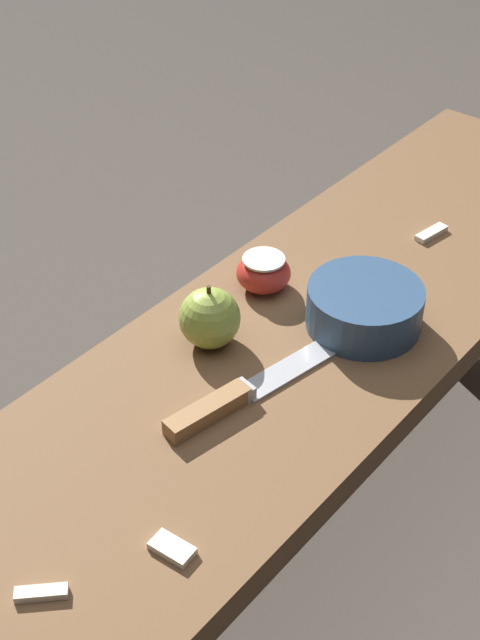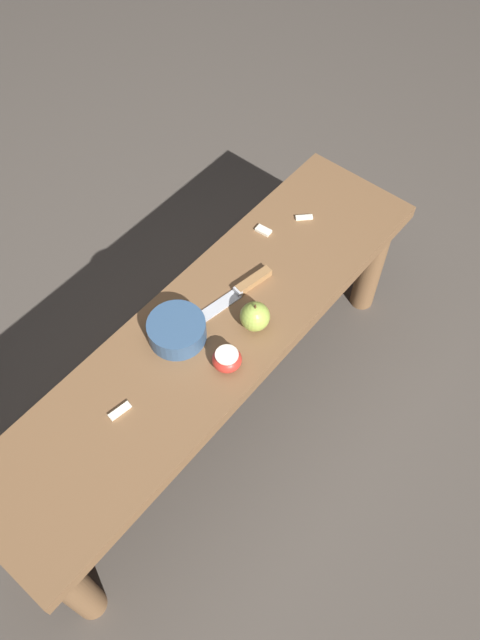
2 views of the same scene
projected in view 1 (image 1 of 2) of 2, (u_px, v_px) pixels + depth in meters
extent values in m
plane|color=#4C443D|center=(286.00, 559.00, 1.35)|extent=(8.00, 8.00, 0.00)
cube|color=brown|center=(297.00, 347.00, 1.09)|extent=(1.35, 0.35, 0.04)
cylinder|color=brown|center=(441.00, 248.00, 1.65)|extent=(0.08, 0.08, 0.40)
cube|color=#B7BABF|center=(293.00, 367.00, 1.03)|extent=(0.15, 0.06, 0.00)
cube|color=#B7BABF|center=(245.00, 390.00, 0.98)|extent=(0.02, 0.03, 0.02)
cube|color=#9E7042|center=(208.00, 411.00, 0.96)|extent=(0.11, 0.04, 0.02)
sphere|color=#9EB747|center=(210.00, 318.00, 1.04)|extent=(0.07, 0.07, 0.07)
cylinder|color=#4C3319|center=(209.00, 291.00, 1.02)|extent=(0.01, 0.01, 0.01)
ellipsoid|color=red|center=(263.00, 273.00, 1.14)|extent=(0.07, 0.07, 0.05)
cylinder|color=white|center=(264.00, 259.00, 1.12)|extent=(0.05, 0.05, 0.00)
cube|color=white|center=(431.00, 233.00, 1.24)|extent=(0.06, 0.02, 0.01)
cube|color=white|center=(172.00, 549.00, 0.82)|extent=(0.03, 0.04, 0.01)
cube|color=white|center=(41.00, 593.00, 0.79)|extent=(0.04, 0.04, 0.01)
cylinder|color=#335175|center=(364.00, 307.00, 1.07)|extent=(0.14, 0.14, 0.05)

